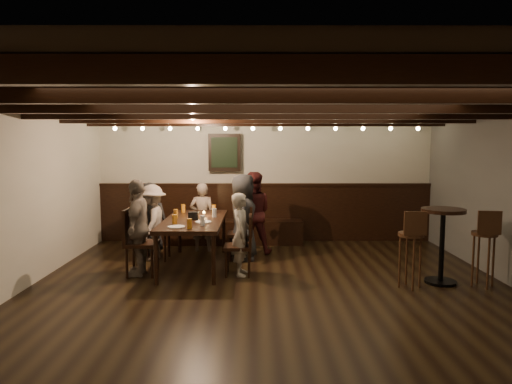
{
  "coord_description": "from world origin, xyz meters",
  "views": [
    {
      "loc": [
        -0.21,
        -5.45,
        1.91
      ],
      "look_at": [
        -0.2,
        1.3,
        1.2
      ],
      "focal_mm": 32.0,
      "sensor_mm": 36.0,
      "label": 1
    }
  ],
  "objects_px": {
    "person_right_far": "(241,234)",
    "person_left_near": "(152,222)",
    "dining_table": "(194,223)",
    "chair_right_far": "(239,257)",
    "chair_left_far": "(141,255)",
    "person_bench_left": "(150,218)",
    "chair_left_near": "(155,241)",
    "bar_stool_right": "(483,258)",
    "bar_stool_left": "(410,259)",
    "person_left_far": "(138,227)",
    "person_bench_right": "(253,213)",
    "person_right_near": "(243,217)",
    "chair_right_near": "(241,243)",
    "person_bench_centre": "(202,217)",
    "high_top_table": "(442,234)"
  },
  "relations": [
    {
      "from": "person_left_far",
      "to": "person_right_near",
      "type": "distance_m",
      "value": 1.75
    },
    {
      "from": "chair_right_far",
      "to": "person_left_near",
      "type": "height_order",
      "value": "person_left_near"
    },
    {
      "from": "person_right_far",
      "to": "high_top_table",
      "type": "bearing_deg",
      "value": -98.18
    },
    {
      "from": "person_left_far",
      "to": "bar_stool_left",
      "type": "height_order",
      "value": "person_left_far"
    },
    {
      "from": "chair_right_near",
      "to": "person_left_near",
      "type": "xyz_separation_m",
      "value": [
        -1.47,
        0.01,
        0.35
      ]
    },
    {
      "from": "person_left_near",
      "to": "bar_stool_left",
      "type": "xyz_separation_m",
      "value": [
        3.76,
        -1.52,
        -0.23
      ]
    },
    {
      "from": "person_left_far",
      "to": "person_right_far",
      "type": "distance_m",
      "value": 1.5
    },
    {
      "from": "person_right_near",
      "to": "high_top_table",
      "type": "distance_m",
      "value": 3.05
    },
    {
      "from": "chair_left_far",
      "to": "person_bench_left",
      "type": "relative_size",
      "value": 0.78
    },
    {
      "from": "person_left_far",
      "to": "bar_stool_left",
      "type": "xyz_separation_m",
      "value": [
        3.76,
        -0.62,
        -0.31
      ]
    },
    {
      "from": "chair_left_far",
      "to": "person_left_far",
      "type": "xyz_separation_m",
      "value": [
        -0.03,
        0.0,
        0.41
      ]
    },
    {
      "from": "chair_right_near",
      "to": "person_bench_left",
      "type": "bearing_deg",
      "value": 74.47
    },
    {
      "from": "chair_left_far",
      "to": "person_bench_left",
      "type": "height_order",
      "value": "person_bench_left"
    },
    {
      "from": "chair_left_near",
      "to": "chair_right_near",
      "type": "relative_size",
      "value": 1.09
    },
    {
      "from": "dining_table",
      "to": "person_bench_left",
      "type": "relative_size",
      "value": 1.61
    },
    {
      "from": "person_right_far",
      "to": "person_left_near",
      "type": "bearing_deg",
      "value": 59.04
    },
    {
      "from": "person_right_near",
      "to": "chair_left_near",
      "type": "bearing_deg",
      "value": 90.0
    },
    {
      "from": "person_left_far",
      "to": "person_right_near",
      "type": "height_order",
      "value": "person_right_near"
    },
    {
      "from": "chair_right_near",
      "to": "person_bench_left",
      "type": "distance_m",
      "value": 1.72
    },
    {
      "from": "dining_table",
      "to": "chair_right_far",
      "type": "xyz_separation_m",
      "value": [
        0.72,
        -0.45,
        -0.42
      ]
    },
    {
      "from": "chair_right_near",
      "to": "bar_stool_right",
      "type": "height_order",
      "value": "bar_stool_right"
    },
    {
      "from": "person_bench_right",
      "to": "person_left_near",
      "type": "xyz_separation_m",
      "value": [
        -1.65,
        -0.44,
        -0.09
      ]
    },
    {
      "from": "chair_left_near",
      "to": "person_bench_right",
      "type": "distance_m",
      "value": 1.73
    },
    {
      "from": "chair_right_near",
      "to": "person_bench_left",
      "type": "xyz_separation_m",
      "value": [
        -1.62,
        0.46,
        0.35
      ]
    },
    {
      "from": "chair_right_near",
      "to": "chair_right_far",
      "type": "distance_m",
      "value": 0.9
    },
    {
      "from": "person_bench_left",
      "to": "high_top_table",
      "type": "height_order",
      "value": "person_bench_left"
    },
    {
      "from": "chair_right_near",
      "to": "high_top_table",
      "type": "bearing_deg",
      "value": -114.9
    },
    {
      "from": "person_right_near",
      "to": "chair_right_near",
      "type": "bearing_deg",
      "value": 90.0
    },
    {
      "from": "chair_left_far",
      "to": "bar_stool_left",
      "type": "height_order",
      "value": "bar_stool_left"
    },
    {
      "from": "person_bench_left",
      "to": "person_left_near",
      "type": "xyz_separation_m",
      "value": [
        0.15,
        -0.45,
        0.0
      ]
    },
    {
      "from": "dining_table",
      "to": "chair_right_far",
      "type": "relative_size",
      "value": 2.28
    },
    {
      "from": "chair_left_near",
      "to": "person_bench_centre",
      "type": "xyz_separation_m",
      "value": [
        0.72,
        0.6,
        0.31
      ]
    },
    {
      "from": "dining_table",
      "to": "bar_stool_right",
      "type": "distance_m",
      "value": 4.15
    },
    {
      "from": "person_bench_left",
      "to": "person_bench_right",
      "type": "distance_m",
      "value": 1.8
    },
    {
      "from": "person_bench_right",
      "to": "person_left_near",
      "type": "relative_size",
      "value": 1.14
    },
    {
      "from": "bar_stool_left",
      "to": "bar_stool_right",
      "type": "bearing_deg",
      "value": 3.51
    },
    {
      "from": "chair_right_near",
      "to": "chair_right_far",
      "type": "xyz_separation_m",
      "value": [
        -0.0,
        -0.9,
        -0.01
      ]
    },
    {
      "from": "chair_left_near",
      "to": "bar_stool_left",
      "type": "relative_size",
      "value": 0.94
    },
    {
      "from": "bar_stool_right",
      "to": "high_top_table",
      "type": "bearing_deg",
      "value": 170.75
    },
    {
      "from": "person_bench_centre",
      "to": "chair_right_far",
      "type": "bearing_deg",
      "value": 115.6
    },
    {
      "from": "chair_left_near",
      "to": "chair_right_far",
      "type": "height_order",
      "value": "chair_left_near"
    },
    {
      "from": "chair_left_near",
      "to": "person_bench_left",
      "type": "xyz_separation_m",
      "value": [
        -0.18,
        0.45,
        0.32
      ]
    },
    {
      "from": "person_bench_centre",
      "to": "bar_stool_left",
      "type": "xyz_separation_m",
      "value": [
        3.0,
        -2.12,
        -0.22
      ]
    },
    {
      "from": "high_top_table",
      "to": "bar_stool_left",
      "type": "bearing_deg",
      "value": -157.62
    },
    {
      "from": "chair_left_far",
      "to": "person_right_far",
      "type": "xyz_separation_m",
      "value": [
        1.47,
        -0.01,
        0.31
      ]
    },
    {
      "from": "chair_left_far",
      "to": "chair_right_near",
      "type": "bearing_deg",
      "value": 122.01
    },
    {
      "from": "chair_left_near",
      "to": "bar_stool_right",
      "type": "distance_m",
      "value": 4.95
    },
    {
      "from": "person_bench_right",
      "to": "bar_stool_right",
      "type": "relative_size",
      "value": 1.36
    },
    {
      "from": "person_bench_centre",
      "to": "dining_table",
      "type": "bearing_deg",
      "value": 90.0
    },
    {
      "from": "chair_right_near",
      "to": "person_bench_left",
      "type": "relative_size",
      "value": 0.72
    }
  ]
}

